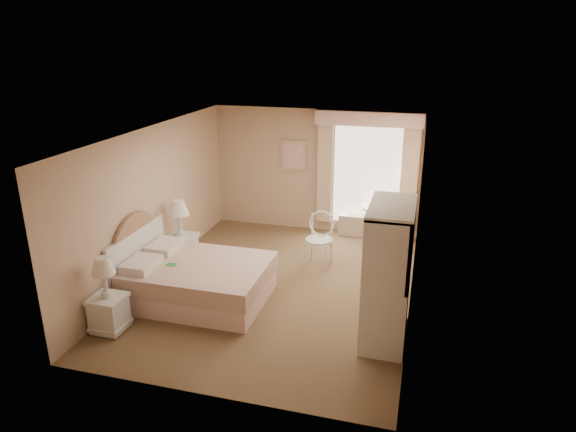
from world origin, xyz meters
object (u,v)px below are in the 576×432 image
(cafe_chair, at_px, (320,235))
(armoire, at_px, (388,285))
(nightstand_far, at_px, (181,242))
(round_table, at_px, (379,218))
(nightstand_near, at_px, (108,304))
(bed, at_px, (193,278))

(cafe_chair, distance_m, armoire, 2.44)
(nightstand_far, height_order, round_table, nightstand_far)
(nightstand_near, relative_size, cafe_chair, 1.11)
(bed, distance_m, nightstand_near, 1.35)
(nightstand_near, distance_m, armoire, 3.77)
(cafe_chair, bearing_deg, nightstand_far, -158.18)
(nightstand_near, xyz_separation_m, round_table, (3.21, 4.25, 0.08))
(round_table, xyz_separation_m, armoire, (0.45, -3.40, 0.29))
(bed, bearing_deg, round_table, 51.25)
(cafe_chair, bearing_deg, round_table, 61.87)
(nightstand_far, bearing_deg, cafe_chair, 16.84)
(cafe_chair, bearing_deg, bed, -127.63)
(round_table, relative_size, armoire, 0.39)
(nightstand_near, distance_m, nightstand_far, 2.19)
(nightstand_far, xyz_separation_m, round_table, (3.21, 2.06, 0.04))
(nightstand_near, relative_size, armoire, 0.57)
(bed, xyz_separation_m, round_table, (2.49, 3.10, 0.15))
(round_table, height_order, cafe_chair, cafe_chair)
(nightstand_near, xyz_separation_m, armoire, (3.65, 0.85, 0.37))
(nightstand_far, bearing_deg, round_table, 32.73)
(nightstand_far, height_order, armoire, armoire)
(armoire, bearing_deg, bed, 174.28)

